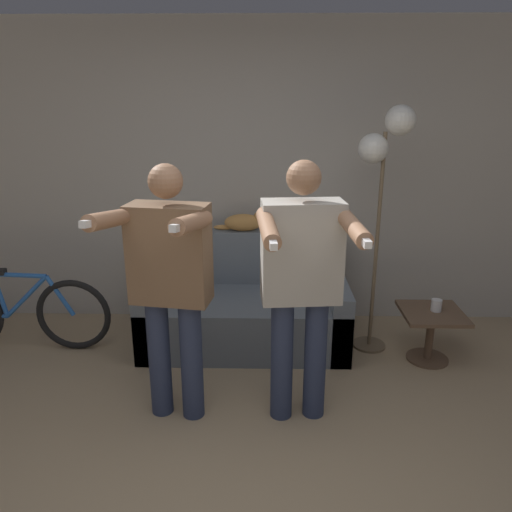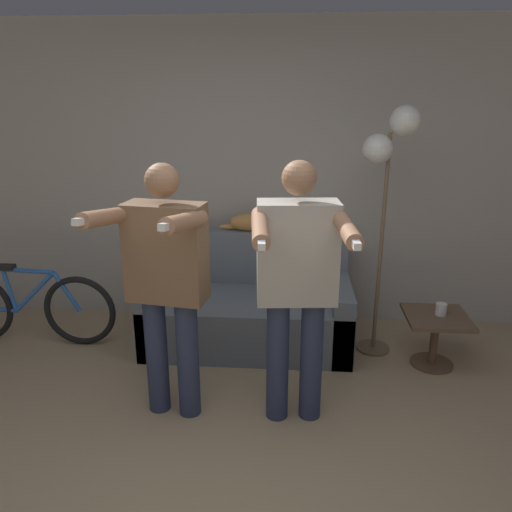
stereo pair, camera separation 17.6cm
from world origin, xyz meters
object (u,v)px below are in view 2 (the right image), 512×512
(cat, at_px, (250,222))
(bicycle, at_px, (28,307))
(floor_lamp, at_px, (390,157))
(side_table, at_px, (435,329))
(couch, at_px, (248,310))
(person_right, at_px, (297,279))
(cup, at_px, (441,309))
(person_left, at_px, (166,277))

(cat, distance_m, bicycle, 1.97)
(cat, xyz_separation_m, floor_lamp, (1.05, -0.38, 0.60))
(floor_lamp, bearing_deg, side_table, -27.47)
(couch, distance_m, cat, 0.74)
(side_table, distance_m, bicycle, 3.26)
(person_right, bearing_deg, bicycle, 153.32)
(side_table, distance_m, cup, 0.16)
(person_left, bearing_deg, person_right, 8.83)
(person_right, distance_m, cup, 1.42)
(couch, relative_size, side_table, 3.59)
(cat, xyz_separation_m, cup, (1.49, -0.58, -0.50))
(couch, xyz_separation_m, side_table, (1.45, -0.29, 0.02))
(person_right, xyz_separation_m, side_table, (1.07, 0.74, -0.66))
(cat, height_order, side_table, cat)
(bicycle, bearing_deg, cat, 14.72)
(couch, bearing_deg, cup, -10.63)
(floor_lamp, relative_size, bicycle, 1.31)
(person_right, bearing_deg, cat, 101.32)
(person_right, distance_m, bicycle, 2.44)
(floor_lamp, relative_size, cup, 21.13)
(cat, bearing_deg, couch, -87.66)
(person_left, xyz_separation_m, cat, (0.39, 1.34, 0.01))
(person_left, bearing_deg, cup, 30.84)
(bicycle, bearing_deg, side_table, -2.16)
(person_left, xyz_separation_m, side_table, (1.85, 0.74, -0.65))
(person_left, distance_m, side_table, 2.10)
(couch, distance_m, person_left, 1.30)
(cat, distance_m, side_table, 1.71)
(couch, distance_m, person_right, 1.30)
(person_left, height_order, cup, person_left)
(person_right, bearing_deg, couch, 105.14)
(bicycle, bearing_deg, cup, -1.88)
(floor_lamp, distance_m, bicycle, 3.11)
(floor_lamp, bearing_deg, couch, 175.57)
(floor_lamp, relative_size, side_table, 4.17)
(cat, bearing_deg, side_table, -22.15)
(couch, distance_m, side_table, 1.48)
(couch, xyz_separation_m, cat, (-0.01, 0.30, 0.68))
(couch, bearing_deg, person_left, -111.16)
(bicycle, bearing_deg, floor_lamp, 1.79)
(person_right, xyz_separation_m, cup, (1.10, 0.76, -0.50))
(couch, height_order, side_table, couch)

